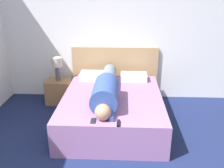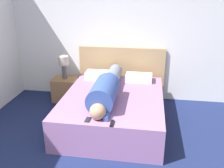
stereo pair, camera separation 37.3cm
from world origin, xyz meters
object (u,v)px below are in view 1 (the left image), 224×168
(pillow_near_headboard, at_px, (94,76))
(cell_phone, at_px, (93,121))
(table_lamp, at_px, (57,65))
(pillow_second, at_px, (134,77))
(nightstand, at_px, (59,91))
(bed, at_px, (112,109))
(person_lying, at_px, (106,89))
(tv_remote, at_px, (118,123))

(pillow_near_headboard, xyz_separation_m, cell_phone, (0.17, -1.55, -0.06))
(table_lamp, xyz_separation_m, pillow_second, (1.42, -0.03, -0.20))
(nightstand, relative_size, cell_phone, 3.61)
(bed, xyz_separation_m, pillow_near_headboard, (-0.37, 0.72, 0.32))
(table_lamp, bearing_deg, bed, -35.15)
(table_lamp, distance_m, pillow_second, 1.43)
(cell_phone, bearing_deg, nightstand, 118.36)
(nightstand, relative_size, person_lying, 0.26)
(nightstand, distance_m, table_lamp, 0.53)
(tv_remote, bearing_deg, pillow_second, 81.34)
(pillow_near_headboard, height_order, pillow_second, pillow_near_headboard)
(pillow_second, height_order, cell_phone, pillow_second)
(table_lamp, bearing_deg, pillow_near_headboard, -2.25)
(person_lying, height_order, tv_remote, person_lying)
(bed, relative_size, table_lamp, 4.30)
(nightstand, height_order, tv_remote, tv_remote)
(table_lamp, xyz_separation_m, cell_phone, (0.85, -1.58, -0.25))
(nightstand, bearing_deg, bed, -35.15)
(nightstand, bearing_deg, cell_phone, -61.64)
(cell_phone, bearing_deg, bed, 75.85)
(bed, distance_m, pillow_second, 0.86)
(bed, relative_size, pillow_near_headboard, 3.84)
(pillow_second, relative_size, cell_phone, 3.66)
(table_lamp, relative_size, person_lying, 0.25)
(nightstand, distance_m, tv_remote, 2.03)
(table_lamp, bearing_deg, tv_remote, -54.21)
(nightstand, distance_m, cell_phone, 1.81)
(pillow_near_headboard, height_order, tv_remote, pillow_near_headboard)
(table_lamp, relative_size, cell_phone, 3.44)
(table_lamp, relative_size, pillow_second, 0.94)
(person_lying, relative_size, tv_remote, 12.01)
(pillow_near_headboard, distance_m, cell_phone, 1.56)
(bed, bearing_deg, cell_phone, -104.15)
(pillow_second, height_order, tv_remote, pillow_second)
(nightstand, height_order, person_lying, person_lying)
(pillow_near_headboard, bearing_deg, tv_remote, -73.03)
(nightstand, bearing_deg, table_lamp, 0.00)
(nightstand, distance_m, pillow_near_headboard, 0.77)
(pillow_second, distance_m, cell_phone, 1.65)
(nightstand, xyz_separation_m, pillow_second, (1.42, -0.03, 0.33))
(pillow_second, bearing_deg, nightstand, 178.91)
(person_lying, xyz_separation_m, pillow_second, (0.45, 0.84, -0.10))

